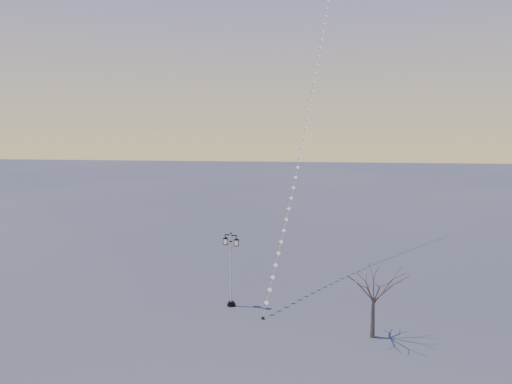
# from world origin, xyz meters

# --- Properties ---
(ground) EXTENTS (300.00, 300.00, 0.00)m
(ground) POSITION_xyz_m (0.00, 0.00, 0.00)
(ground) COLOR #4C4F4D
(ground) RESTS_ON ground
(street_lamp) EXTENTS (1.27, 0.76, 5.21)m
(street_lamp) POSITION_xyz_m (-1.93, 3.32, 2.88)
(street_lamp) COLOR black
(street_lamp) RESTS_ON ground
(bare_tree) EXTENTS (2.72, 2.72, 4.51)m
(bare_tree) POSITION_xyz_m (7.31, -0.88, 3.13)
(bare_tree) COLOR #4C3E2F
(bare_tree) RESTS_ON ground
(kite_train) EXTENTS (4.88, 29.67, 29.02)m
(kite_train) POSITION_xyz_m (2.69, 15.64, 14.41)
(kite_train) COLOR black
(kite_train) RESTS_ON ground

